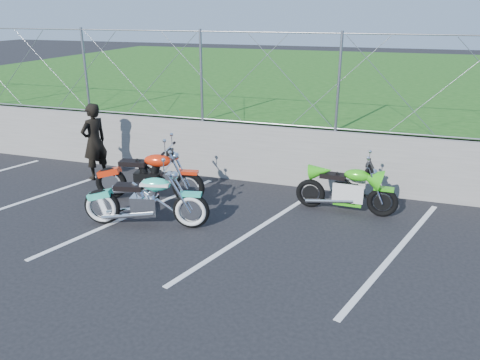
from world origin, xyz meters
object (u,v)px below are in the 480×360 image
(naked_orange, at_px, (150,178))
(sportbike_green, at_px, (348,191))
(person_standing, at_px, (94,142))
(cruiser_turquoise, at_px, (147,202))

(naked_orange, relative_size, sportbike_green, 1.17)
(sportbike_green, height_order, person_standing, person_standing)
(naked_orange, height_order, sportbike_green, naked_orange)
(naked_orange, distance_m, sportbike_green, 3.91)
(person_standing, bearing_deg, sportbike_green, 107.46)
(cruiser_turquoise, bearing_deg, person_standing, 128.99)
(naked_orange, bearing_deg, person_standing, 145.83)
(cruiser_turquoise, distance_m, sportbike_green, 3.76)
(cruiser_turquoise, distance_m, naked_orange, 1.20)
(sportbike_green, relative_size, person_standing, 1.11)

